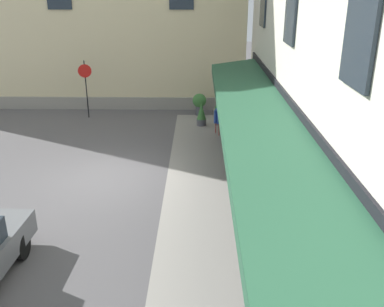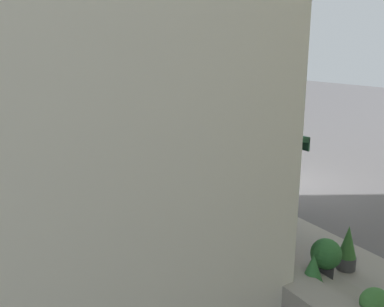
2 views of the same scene
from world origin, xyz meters
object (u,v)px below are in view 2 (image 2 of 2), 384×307
object	(u,v)px
cafe_chair_red_back_row	(136,128)
potted_plant_under_sign	(312,279)
cafe_chair_red_facing_street	(237,223)
potted_plant_mid_terrace	(347,248)
cafe_chair_red_corner_left	(114,131)
potted_plant_entrance_left	(326,258)
seated_patron_in_blue	(278,225)
cafe_table_near_entrance	(262,229)
parked_car_grey	(234,130)
cafe_chair_red_corner_right	(286,235)
cafe_table_mid_terrace	(126,131)
seated_companion_in_olive	(133,125)

from	to	relation	value
cafe_chair_red_back_row	potted_plant_under_sign	size ratio (longest dim) A/B	0.91
cafe_chair_red_facing_street	cafe_chair_red_back_row	size ratio (longest dim) A/B	1.00
cafe_chair_red_back_row	potted_plant_mid_terrace	size ratio (longest dim) A/B	0.91
cafe_chair_red_corner_left	potted_plant_under_sign	xyz separation A→B (m)	(15.25, -1.51, -0.06)
cafe_chair_red_back_row	potted_plant_entrance_left	size ratio (longest dim) A/B	0.92
seated_patron_in_blue	potted_plant_under_sign	distance (m)	1.95
cafe_chair_red_facing_street	cafe_chair_red_back_row	world-z (taller)	same
seated_patron_in_blue	cafe_table_near_entrance	bearing A→B (deg)	-159.93
cafe_chair_red_back_row	seated_patron_in_blue	xyz separation A→B (m)	(13.61, -2.03, 0.17)
cafe_chair_red_back_row	potted_plant_mid_terrace	distance (m)	14.91
potted_plant_entrance_left	potted_plant_mid_terrace	xyz separation A→B (m)	(-0.21, 0.89, -0.10)
parked_car_grey	cafe_chair_red_corner_right	bearing A→B (deg)	-29.09
cafe_table_near_entrance	potted_plant_under_sign	distance (m)	2.26
cafe_chair_red_corner_left	seated_patron_in_blue	distance (m)	13.47
cafe_chair_red_facing_street	parked_car_grey	distance (m)	11.03
cafe_chair_red_corner_right	parked_car_grey	world-z (taller)	parked_car_grey
cafe_chair_red_corner_left	potted_plant_entrance_left	bearing A→B (deg)	-3.16
seated_patron_in_blue	potted_plant_entrance_left	world-z (taller)	seated_patron_in_blue
cafe_table_mid_terrace	potted_plant_entrance_left	distance (m)	14.97
cafe_chair_red_facing_street	cafe_table_mid_terrace	xyz separation A→B (m)	(-12.53, 1.94, -0.06)
parked_car_grey	potted_plant_mid_terrace	bearing A→B (deg)	-23.51
cafe_chair_red_corner_right	seated_patron_in_blue	xyz separation A→B (m)	(-0.20, -0.07, 0.17)
potted_plant_mid_terrace	cafe_chair_red_corner_right	bearing A→B (deg)	-143.61
cafe_table_near_entrance	potted_plant_under_sign	world-z (taller)	potted_plant_under_sign
potted_plant_entrance_left	potted_plant_mid_terrace	bearing A→B (deg)	103.53
potted_plant_entrance_left	potted_plant_mid_terrace	size ratio (longest dim) A/B	0.99
cafe_table_mid_terrace	seated_companion_in_olive	distance (m)	0.47
cafe_table_mid_terrace	cafe_chair_red_corner_left	size ratio (longest dim) A/B	0.82
seated_patron_in_blue	parked_car_grey	bearing A→B (deg)	150.09
cafe_table_mid_terrace	potted_plant_under_sign	distance (m)	15.38
parked_car_grey	potted_plant_under_sign	bearing A→B (deg)	-28.75
cafe_chair_red_corner_right	cafe_table_near_entrance	bearing A→B (deg)	-159.93
cafe_table_mid_terrace	potted_plant_entrance_left	xyz separation A→B (m)	(14.90, -1.46, 0.10)
cafe_chair_red_back_row	cafe_chair_red_corner_left	world-z (taller)	same
cafe_chair_red_corner_left	potted_plant_entrance_left	size ratio (longest dim) A/B	0.92
cafe_table_mid_terrace	seated_companion_in_olive	bearing A→B (deg)	106.40
cafe_chair_red_facing_street	potted_plant_under_sign	size ratio (longest dim) A/B	0.91
cafe_chair_red_corner_right	cafe_chair_red_corner_left	bearing A→B (deg)	177.01
cafe_table_near_entrance	cafe_chair_red_facing_street	xyz separation A→B (m)	(-0.51, -0.38, 0.06)
cafe_table_near_entrance	seated_companion_in_olive	distance (m)	13.30
seated_patron_in_blue	potted_plant_entrance_left	xyz separation A→B (m)	(1.47, -0.04, -0.12)
cafe_chair_red_facing_street	potted_plant_mid_terrace	xyz separation A→B (m)	(2.16, 1.37, -0.06)
cafe_table_near_entrance	seated_patron_in_blue	distance (m)	0.47
cafe_chair_red_corner_left	cafe_chair_red_back_row	bearing A→B (deg)	97.38
cafe_table_mid_terrace	cafe_chair_red_facing_street	bearing A→B (deg)	-8.79
potted_plant_under_sign	cafe_chair_red_corner_right	bearing A→B (deg)	153.46
cafe_table_mid_terrace	cafe_chair_red_back_row	world-z (taller)	cafe_chair_red_back_row
cafe_chair_red_back_row	cafe_chair_red_facing_street	bearing A→B (deg)	-11.32
cafe_chair_red_corner_left	potted_plant_under_sign	distance (m)	15.32
seated_companion_in_olive	potted_plant_under_sign	world-z (taller)	seated_companion_in_olive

